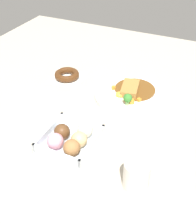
{
  "coord_description": "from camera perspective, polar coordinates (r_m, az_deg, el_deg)",
  "views": [
    {
      "loc": [
        -0.76,
        -0.35,
        0.63
      ],
      "look_at": [
        -0.04,
        -0.02,
        0.03
      ],
      "focal_mm": 45.39,
      "sensor_mm": 36.0,
      "label": 1
    }
  ],
  "objects": [
    {
      "name": "coffee_mug",
      "position": [
        0.78,
        7.77,
        -12.39
      ],
      "size": [
        0.07,
        0.07,
        0.08
      ],
      "primitive_type": "cylinder",
      "color": "silver",
      "rests_on": "ground_plane"
    },
    {
      "name": "donut_box",
      "position": [
        0.9,
        -5.56,
        -5.48
      ],
      "size": [
        0.18,
        0.16,
        0.06
      ],
      "color": "silver",
      "rests_on": "ground_plane"
    },
    {
      "name": "chocolate_ring_donut",
      "position": [
        1.25,
        -6.29,
        7.42
      ],
      "size": [
        0.16,
        0.16,
        0.03
      ],
      "color": "white",
      "rests_on": "ground_plane"
    },
    {
      "name": "curry_plate",
      "position": [
        1.12,
        6.29,
        3.61
      ],
      "size": [
        0.27,
        0.27,
        0.06
      ],
      "color": "white",
      "rests_on": "ground_plane"
    },
    {
      "name": "ground_plane",
      "position": [
        1.05,
        -0.04,
        0.28
      ],
      "size": [
        1.6,
        1.6,
        0.0
      ],
      "primitive_type": "plane",
      "color": "#B2A893"
    }
  ]
}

